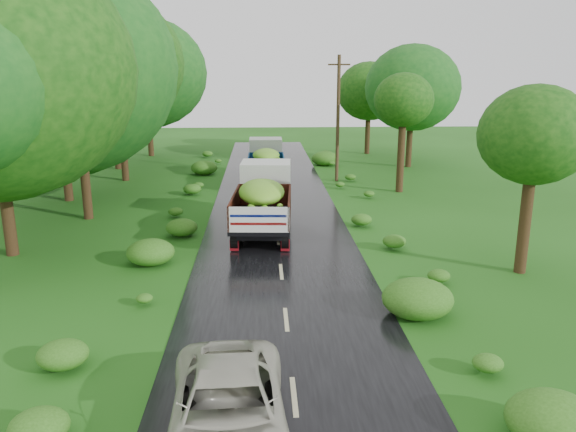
{
  "coord_description": "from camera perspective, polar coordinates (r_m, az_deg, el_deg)",
  "views": [
    {
      "loc": [
        -0.67,
        -11.11,
        7.13
      ],
      "look_at": [
        0.32,
        9.52,
        1.7
      ],
      "focal_mm": 35.0,
      "sensor_mm": 36.0,
      "label": 1
    }
  ],
  "objects": [
    {
      "name": "ground",
      "position": [
        13.22,
        0.62,
        -17.91
      ],
      "size": [
        120.0,
        120.0,
        0.0
      ],
      "primitive_type": "plane",
      "color": "#1A4C10",
      "rests_on": "ground"
    },
    {
      "name": "road",
      "position": [
        17.63,
        -0.34,
        -9.09
      ],
      "size": [
        6.5,
        80.0,
        0.02
      ],
      "primitive_type": "cube",
      "color": "black",
      "rests_on": "ground"
    },
    {
      "name": "road_lines",
      "position": [
        18.54,
        -0.47,
        -7.81
      ],
      "size": [
        0.12,
        69.6,
        0.0
      ],
      "color": "#BFB78C",
      "rests_on": "road"
    },
    {
      "name": "truck_near",
      "position": [
        25.15,
        -2.48,
        2.02
      ],
      "size": [
        2.79,
        6.87,
        2.83
      ],
      "rotation": [
        0.0,
        0.0,
        -0.06
      ],
      "color": "black",
      "rests_on": "ground"
    },
    {
      "name": "truck_far",
      "position": [
        36.15,
        -2.25,
        5.74
      ],
      "size": [
        2.27,
        6.27,
        2.63
      ],
      "rotation": [
        0.0,
        0.0,
        -0.0
      ],
      "color": "black",
      "rests_on": "ground"
    },
    {
      "name": "car",
      "position": [
        11.58,
        -6.09,
        -19.02
      ],
      "size": [
        2.56,
        5.11,
        1.39
      ],
      "primitive_type": "imported",
      "rotation": [
        0.0,
        0.0,
        0.05
      ],
      "color": "#B7B5A3",
      "rests_on": "road"
    },
    {
      "name": "utility_pole",
      "position": [
        36.44,
        5.1,
        9.92
      ],
      "size": [
        1.36,
        0.52,
        7.99
      ],
      "rotation": [
        0.0,
        0.0,
        -0.31
      ],
      "color": "#382616",
      "rests_on": "ground"
    },
    {
      "name": "trees_left",
      "position": [
        34.4,
        -20.11,
        13.45
      ],
      "size": [
        6.4,
        33.56,
        9.57
      ],
      "color": "black",
      "rests_on": "ground"
    },
    {
      "name": "trees_right",
      "position": [
        39.39,
        11.91,
        11.86
      ],
      "size": [
        5.96,
        32.39,
        7.47
      ],
      "color": "black",
      "rests_on": "ground"
    },
    {
      "name": "shrubs",
      "position": [
        26.02,
        -1.18,
        -0.38
      ],
      "size": [
        11.9,
        44.0,
        0.7
      ],
      "color": "#295C15",
      "rests_on": "ground"
    }
  ]
}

